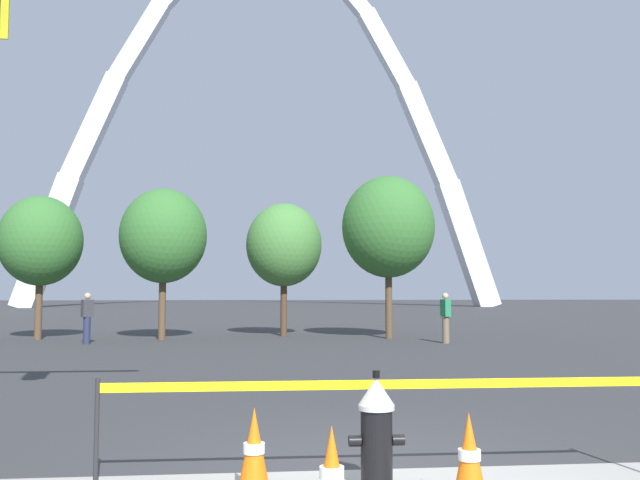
# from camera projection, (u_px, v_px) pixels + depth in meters

# --- Properties ---
(ground_plane) EXTENTS (240.00, 240.00, 0.00)m
(ground_plane) POSITION_uv_depth(u_px,v_px,m) (378.00, 469.00, 6.32)
(ground_plane) COLOR #333335
(fire_hydrant) EXTENTS (0.46, 0.48, 0.99)m
(fire_hydrant) POSITION_uv_depth(u_px,v_px,m) (376.00, 435.00, 5.61)
(fire_hydrant) COLOR black
(fire_hydrant) RESTS_ON ground
(caution_tape_barrier) EXTENTS (4.85, 0.08, 0.92)m
(caution_tape_barrier) POSITION_uv_depth(u_px,v_px,m) (384.00, 410.00, 5.88)
(caution_tape_barrier) COLOR #232326
(caution_tape_barrier) RESTS_ON ground
(traffic_cone_by_hydrant) EXTENTS (0.36, 0.36, 0.73)m
(traffic_cone_by_hydrant) POSITION_uv_depth(u_px,v_px,m) (254.00, 455.00, 5.35)
(traffic_cone_by_hydrant) COLOR black
(traffic_cone_by_hydrant) RESTS_ON ground
(traffic_cone_curb_edge) EXTENTS (0.36, 0.36, 0.73)m
(traffic_cone_curb_edge) POSITION_uv_depth(u_px,v_px,m) (470.00, 462.00, 5.14)
(traffic_cone_curb_edge) COLOR black
(traffic_cone_curb_edge) RESTS_ON ground
(monument_arch) EXTENTS (49.96, 2.23, 40.34)m
(monument_arch) POSITION_uv_depth(u_px,v_px,m) (264.00, 136.00, 71.72)
(monument_arch) COLOR silver
(monument_arch) RESTS_ON ground
(tree_far_left) EXTENTS (2.81, 2.81, 4.91)m
(tree_far_left) POSITION_uv_depth(u_px,v_px,m) (41.00, 241.00, 23.44)
(tree_far_left) COLOR brown
(tree_far_left) RESTS_ON ground
(tree_left_mid) EXTENTS (2.94, 2.94, 5.15)m
(tree_left_mid) POSITION_uv_depth(u_px,v_px,m) (163.00, 236.00, 23.31)
(tree_left_mid) COLOR brown
(tree_left_mid) RESTS_ON ground
(tree_center_left) EXTENTS (2.79, 2.79, 4.89)m
(tree_center_left) POSITION_uv_depth(u_px,v_px,m) (284.00, 245.00, 25.26)
(tree_center_left) COLOR #473323
(tree_center_left) RESTS_ON ground
(tree_center_right) EXTENTS (3.25, 3.25, 5.68)m
(tree_center_right) POSITION_uv_depth(u_px,v_px,m) (388.00, 227.00, 23.98)
(tree_center_right) COLOR brown
(tree_center_right) RESTS_ON ground
(pedestrian_walking_left) EXTENTS (0.39, 0.37, 1.59)m
(pedestrian_walking_left) POSITION_uv_depth(u_px,v_px,m) (87.00, 318.00, 21.25)
(pedestrian_walking_left) COLOR #232847
(pedestrian_walking_left) RESTS_ON ground
(pedestrian_standing_center) EXTENTS (0.27, 0.38, 1.59)m
(pedestrian_standing_center) POSITION_uv_depth(u_px,v_px,m) (446.00, 317.00, 21.64)
(pedestrian_standing_center) COLOR brown
(pedestrian_standing_center) RESTS_ON ground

